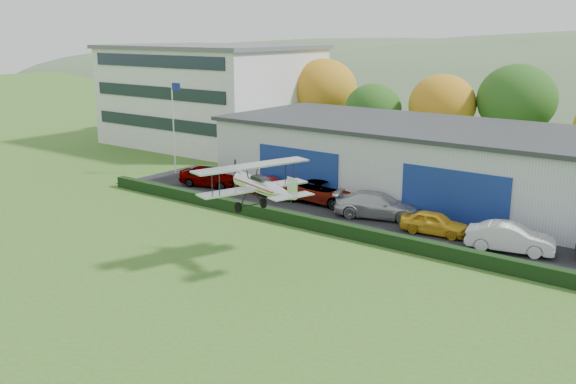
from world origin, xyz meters
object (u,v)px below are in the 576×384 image
Objects in this scene: office_block at (212,95)px; flagpole at (174,118)px; car_5 at (510,238)px; car_1 at (269,187)px; car_4 at (435,223)px; hangar at (490,169)px; car_0 at (209,176)px; biplane at (261,184)px; car_3 at (378,205)px; car_2 at (323,192)px.

flagpole is (8.12, -13.00, -0.43)m from office_block.
car_5 is at bearing -5.07° from flagpole.
car_4 is (13.59, -1.05, 0.02)m from car_1.
hangar reaches higher than car_0.
hangar is 18.96m from biplane.
car_1 is 9.16m from car_3.
car_2 is 9.44m from car_4.
hangar reaches higher than car_3.
car_4 is at bearing -91.27° from hangar.
car_0 is at bearing 75.16° from car_5.
office_block reaches higher than hangar.
office_block is 24.31m from car_1.
car_5 is at bearing -22.61° from office_block.
car_2 is (-9.44, -6.40, -1.82)m from hangar.
office_block is 40.81m from car_5.
car_5 is (9.07, -1.37, -0.04)m from car_3.
car_4 is (32.82, -15.24, -4.48)m from office_block.
car_2 is at bearing 68.40° from car_5.
car_4 is (-0.18, -8.22, -1.92)m from hangar.
car_2 is (9.88, 1.28, -0.02)m from car_0.
car_2 is 1.41× the size of car_4.
flagpole is at bearing 72.25° from car_5.
hangar is at bearing -56.89° from car_2.
biplane is (-5.26, -9.87, 3.50)m from car_4.
hangar is at bearing -49.95° from car_1.
car_0 is (13.68, -14.70, -4.35)m from office_block.
car_5 is at bearing -81.87° from car_1.
car_1 is at bearing -6.10° from flagpole.
flagpole reaches higher than car_5.
hangar is 7.15× the size of car_2.
car_2 is at bearing 126.91° from biplane.
hangar is 33.84m from office_block.
car_0 reaches higher than car_5.
car_0 is 0.84× the size of car_3.
car_4 is (24.70, -2.24, -4.05)m from flagpole.
car_3 is (20.27, -1.23, -3.91)m from flagpole.
car_5 is (18.23, -1.42, 0.11)m from car_1.
biplane is (4.00, -11.70, 3.40)m from car_2.
flagpole is 1.99× the size of car_4.
flagpole is at bearing -166.49° from hangar.
flagpole is 29.72m from car_5.
office_block reaches higher than car_3.
flagpole is 1.69× the size of car_5.
office_block is 4.32× the size of car_0.
flagpole reaches higher than car_0.
car_0 reaches higher than car_4.
office_block is 32.05m from car_3.
car_3 reaches higher than car_1.
flagpole is 25.13m from car_4.
hangar is 20.87m from car_0.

